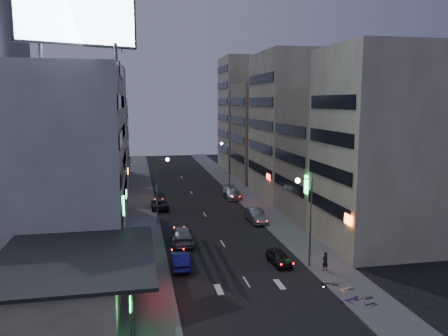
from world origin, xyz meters
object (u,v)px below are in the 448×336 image
object	(u,v)px
parked_car_left	(160,204)
scooter_blue	(357,288)
parked_car_right_far	(232,193)
scooter_black_b	(339,278)
person	(325,261)
parked_car_right_near	(279,257)
scooter_silver_b	(351,280)
scooter_black_a	(374,296)
road_car_blue	(180,260)
road_car_silver	(182,235)
scooter_silver_a	(368,288)
parked_car_right_mid	(256,215)

from	to	relation	value
parked_car_left	scooter_blue	xyz separation A→B (m)	(13.01, -30.73, 0.04)
parked_car_right_far	scooter_black_b	xyz separation A→B (m)	(1.53, -33.03, -0.18)
parked_car_left	person	xyz separation A→B (m)	(12.82, -25.54, 0.28)
parked_car_right_near	scooter_silver_b	world-z (taller)	parked_car_right_near
person	scooter_black_b	world-z (taller)	person
parked_car_right_far	scooter_black_a	bearing A→B (deg)	-86.18
scooter_black_b	scooter_blue	bearing A→B (deg)	-148.78
road_car_blue	road_car_silver	xyz separation A→B (m)	(0.87, 6.90, 0.13)
person	scooter_silver_b	size ratio (longest dim) A/B	0.96
scooter_silver_a	parked_car_right_near	bearing A→B (deg)	11.59
person	scooter_blue	size ratio (longest dim) A/B	0.85
road_car_blue	scooter_black_b	size ratio (longest dim) A/B	2.54
parked_car_right_far	parked_car_right_mid	bearing A→B (deg)	-90.23
scooter_silver_b	parked_car_right_near	bearing A→B (deg)	19.30
parked_car_right_far	scooter_black_b	distance (m)	33.06
scooter_silver_b	scooter_black_b	bearing A→B (deg)	31.25
parked_car_left	scooter_black_b	bearing A→B (deg)	114.53
scooter_blue	scooter_silver_b	distance (m)	1.65
parked_car_right_near	scooter_silver_a	bearing A→B (deg)	-63.35
parked_car_right_mid	scooter_black_a	world-z (taller)	parked_car_right_mid
parked_car_right_mid	road_car_silver	size ratio (longest dim) A/B	0.84
parked_car_right_near	parked_car_right_mid	xyz separation A→B (m)	(1.72, 14.02, 0.17)
scooter_black_b	parked_car_right_far	bearing A→B (deg)	26.87
parked_car_right_near	road_car_silver	size ratio (longest dim) A/B	0.64
parked_car_right_near	scooter_blue	bearing A→B (deg)	-68.66
parked_car_right_far	scooter_black_b	world-z (taller)	parked_car_right_far
parked_car_right_near	parked_car_right_far	size ratio (longest dim) A/B	0.66
parked_car_right_mid	scooter_black_b	size ratio (longest dim) A/B	2.86
road_car_silver	scooter_blue	size ratio (longest dim) A/B	2.97
road_car_blue	road_car_silver	bearing A→B (deg)	-94.93
person	scooter_silver_b	world-z (taller)	person
road_car_blue	person	bearing A→B (deg)	166.82
parked_car_right_far	scooter_silver_b	xyz separation A→B (m)	(2.19, -33.71, -0.17)
parked_car_right_mid	scooter_silver_a	world-z (taller)	parked_car_right_mid
scooter_black_a	road_car_silver	bearing A→B (deg)	21.43
parked_car_right_near	scooter_black_a	bearing A→B (deg)	-67.46
road_car_blue	parked_car_right_near	bearing A→B (deg)	176.77
parked_car_left	scooter_blue	distance (m)	33.37
scooter_blue	scooter_silver_b	world-z (taller)	scooter_blue
road_car_silver	scooter_blue	bearing A→B (deg)	129.82
parked_car_left	scooter_silver_a	world-z (taller)	parked_car_left
scooter_black_a	scooter_black_b	xyz separation A→B (m)	(-1.06, 3.48, 0.03)
scooter_blue	scooter_black_a	bearing A→B (deg)	-169.46
parked_car_right_near	scooter_silver_b	bearing A→B (deg)	-60.58
parked_car_right_mid	scooter_blue	distance (m)	21.81
scooter_black_a	scooter_blue	size ratio (longest dim) A/B	0.82
parked_car_right_far	scooter_blue	xyz separation A→B (m)	(1.81, -35.31, -0.10)
scooter_blue	scooter_black_b	bearing A→B (deg)	-15.39
parked_car_right_mid	scooter_silver_a	bearing A→B (deg)	-85.11
scooter_blue	scooter_black_b	size ratio (longest dim) A/B	1.14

